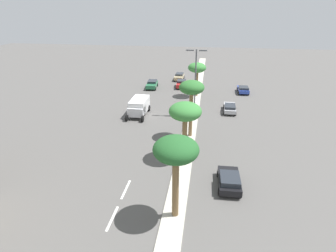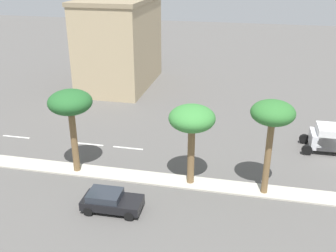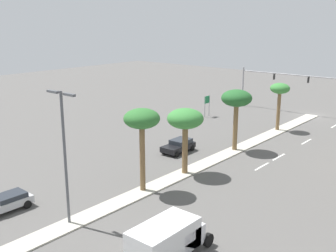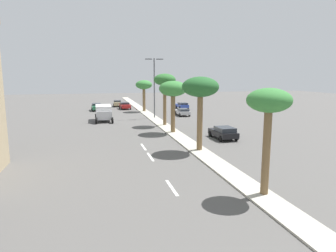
# 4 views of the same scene
# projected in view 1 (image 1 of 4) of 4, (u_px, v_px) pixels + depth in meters

# --- Properties ---
(ground_plane) EXTENTS (160.00, 160.00, 0.00)m
(ground_plane) POSITION_uv_depth(u_px,v_px,m) (187.00, 141.00, 34.32)
(ground_plane) COLOR #565451
(median_curb) EXTENTS (1.80, 91.30, 0.12)m
(median_curb) POSITION_uv_depth(u_px,v_px,m) (193.00, 112.00, 43.49)
(median_curb) COLOR #B7B2A3
(median_curb) RESTS_ON ground
(lane_stripe_trailing) EXTENTS (0.20, 2.80, 0.01)m
(lane_stripe_trailing) POSITION_uv_depth(u_px,v_px,m) (112.00, 218.00, 22.06)
(lane_stripe_trailing) COLOR silver
(lane_stripe_trailing) RESTS_ON ground
(lane_stripe_mid) EXTENTS (0.20, 2.80, 0.01)m
(lane_stripe_mid) POSITION_uv_depth(u_px,v_px,m) (126.00, 189.00, 25.49)
(lane_stripe_mid) COLOR silver
(lane_stripe_mid) RESTS_ON ground
(palm_tree_outboard) EXTENTS (3.34, 3.34, 6.72)m
(palm_tree_outboard) POSITION_uv_depth(u_px,v_px,m) (176.00, 152.00, 20.07)
(palm_tree_outboard) COLOR brown
(palm_tree_outboard) RESTS_ON median_curb
(palm_tree_far) EXTENTS (3.37, 3.37, 6.18)m
(palm_tree_far) POSITION_uv_depth(u_px,v_px,m) (185.00, 113.00, 28.65)
(palm_tree_far) COLOR brown
(palm_tree_far) RESTS_ON median_curb
(palm_tree_front) EXTENTS (3.00, 3.00, 7.05)m
(palm_tree_front) POSITION_uv_depth(u_px,v_px,m) (192.00, 89.00, 33.22)
(palm_tree_front) COLOR brown
(palm_tree_front) RESTS_ON median_curb
(palm_tree_mid) EXTENTS (3.14, 3.14, 5.89)m
(palm_tree_mid) POSITION_uv_depth(u_px,v_px,m) (197.00, 69.00, 48.95)
(palm_tree_mid) COLOR brown
(palm_tree_mid) RESTS_ON median_curb
(street_lamp_right) EXTENTS (2.90, 0.24, 9.48)m
(street_lamp_right) POSITION_uv_depth(u_px,v_px,m) (195.00, 77.00, 40.25)
(street_lamp_right) COLOR #515459
(street_lamp_right) RESTS_ON median_curb
(sedan_blue_near) EXTENTS (2.04, 3.86, 1.29)m
(sedan_blue_near) POSITION_uv_depth(u_px,v_px,m) (243.00, 89.00, 52.40)
(sedan_blue_near) COLOR #2D47AD
(sedan_blue_near) RESTS_ON ground
(sedan_green_leading) EXTENTS (2.14, 4.27, 1.40)m
(sedan_green_leading) POSITION_uv_depth(u_px,v_px,m) (152.00, 84.00, 55.51)
(sedan_green_leading) COLOR #287047
(sedan_green_leading) RESTS_ON ground
(sedan_silver_outboard) EXTENTS (1.91, 4.18, 1.25)m
(sedan_silver_outboard) POSITION_uv_depth(u_px,v_px,m) (230.00, 108.00, 43.28)
(sedan_silver_outboard) COLOR #B2B2B7
(sedan_silver_outboard) RESTS_ON ground
(sedan_red_inboard) EXTENTS (2.21, 3.95, 1.38)m
(sedan_red_inboard) POSITION_uv_depth(u_px,v_px,m) (182.00, 84.00, 55.90)
(sedan_red_inboard) COLOR red
(sedan_red_inboard) RESTS_ON ground
(sedan_tan_right) EXTENTS (2.02, 4.01, 1.36)m
(sedan_tan_right) POSITION_uv_depth(u_px,v_px,m) (179.00, 77.00, 61.34)
(sedan_tan_right) COLOR tan
(sedan_tan_right) RESTS_ON ground
(sedan_black_left) EXTENTS (2.12, 4.08, 1.38)m
(sedan_black_left) POSITION_uv_depth(u_px,v_px,m) (229.00, 180.00, 25.52)
(sedan_black_left) COLOR black
(sedan_black_left) RESTS_ON ground
(box_truck) EXTENTS (2.57, 5.74, 2.37)m
(box_truck) POSITION_uv_depth(u_px,v_px,m) (139.00, 107.00, 41.94)
(box_truck) COLOR silver
(box_truck) RESTS_ON ground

